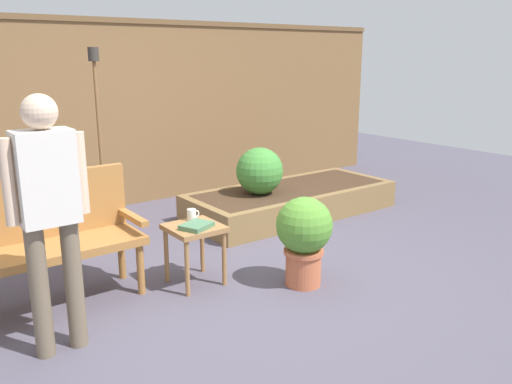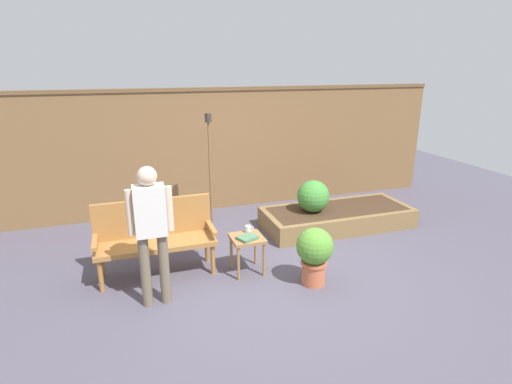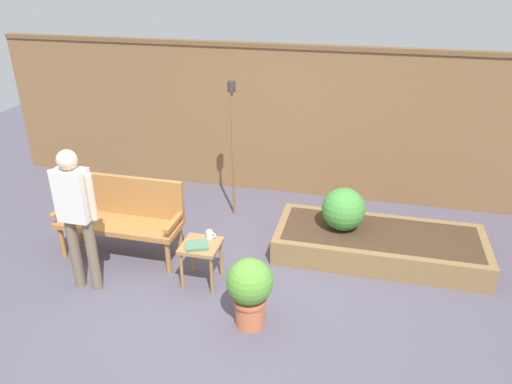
% 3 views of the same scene
% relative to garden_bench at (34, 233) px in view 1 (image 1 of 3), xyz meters
% --- Properties ---
extents(ground_plane, '(14.00, 14.00, 0.00)m').
position_rel_garden_bench_xyz_m(ground_plane, '(1.38, -0.46, -0.54)').
color(ground_plane, '#514C5B').
extents(fence_back, '(8.40, 0.14, 2.16)m').
position_rel_garden_bench_xyz_m(fence_back, '(1.38, 2.14, 0.55)').
color(fence_back, brown).
rests_on(fence_back, ground_plane).
extents(garden_bench, '(1.44, 0.48, 0.94)m').
position_rel_garden_bench_xyz_m(garden_bench, '(0.00, 0.00, 0.00)').
color(garden_bench, '#A87038').
rests_on(garden_bench, ground_plane).
extents(side_table, '(0.40, 0.40, 0.48)m').
position_rel_garden_bench_xyz_m(side_table, '(1.09, -0.36, -0.15)').
color(side_table, '#9E7042').
rests_on(side_table, ground_plane).
extents(cup_on_table, '(0.11, 0.07, 0.09)m').
position_rel_garden_bench_xyz_m(cup_on_table, '(1.14, -0.23, -0.02)').
color(cup_on_table, white).
rests_on(cup_on_table, side_table).
extents(book_on_table, '(0.28, 0.26, 0.04)m').
position_rel_garden_bench_xyz_m(book_on_table, '(1.07, -0.42, -0.05)').
color(book_on_table, '#4C7A56').
rests_on(book_on_table, side_table).
extents(potted_boxwood, '(0.44, 0.44, 0.71)m').
position_rel_garden_bench_xyz_m(potted_boxwood, '(1.75, -0.89, -0.13)').
color(potted_boxwood, '#C66642').
rests_on(potted_boxwood, ground_plane).
extents(raised_planter_bed, '(2.40, 1.00, 0.30)m').
position_rel_garden_bench_xyz_m(raised_planter_bed, '(2.93, 0.64, -0.39)').
color(raised_planter_bed, olive).
rests_on(raised_planter_bed, ground_plane).
extents(shrub_near_bench, '(0.51, 0.51, 0.51)m').
position_rel_garden_bench_xyz_m(shrub_near_bench, '(2.49, 0.65, 0.01)').
color(shrub_near_bench, brown).
rests_on(shrub_near_bench, raised_planter_bed).
extents(tiki_torch, '(0.10, 0.10, 1.83)m').
position_rel_garden_bench_xyz_m(tiki_torch, '(0.98, 1.25, 0.70)').
color(tiki_torch, brown).
rests_on(tiki_torch, ground_plane).
extents(person_by_bench, '(0.47, 0.20, 1.56)m').
position_rel_garden_bench_xyz_m(person_by_bench, '(-0.07, -0.72, 0.39)').
color(person_by_bench, '#70604C').
rests_on(person_by_bench, ground_plane).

